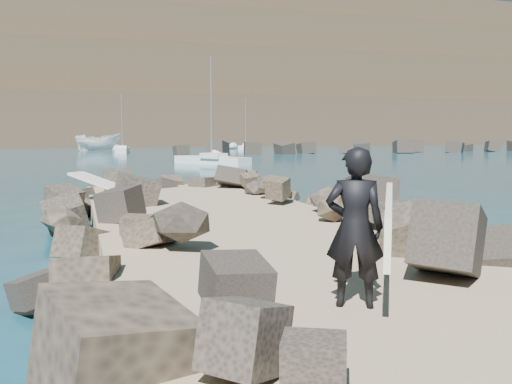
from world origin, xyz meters
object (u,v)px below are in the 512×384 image
at_px(boat_imported, 98,142).
at_px(surfboard_resting, 104,187).
at_px(sailboat_c, 212,160).
at_px(surfer_with_board, 360,227).
at_px(radome, 433,8).

bearing_deg(boat_imported, surfboard_resting, -174.24).
xyz_separation_m(boat_imported, sailboat_c, (7.73, -39.36, -0.90)).
height_order(boat_imported, sailboat_c, sailboat_c).
height_order(surfer_with_board, radome, radome).
height_order(radome, sailboat_c, radome).
bearing_deg(boat_imported, radome, -47.42).
xyz_separation_m(surfboard_resting, radome, (108.99, 142.71, 40.96)).
xyz_separation_m(boat_imported, surfer_with_board, (-0.06, -80.30, 0.31)).
height_order(surfboard_resting, radome, radome).
xyz_separation_m(surfboard_resting, surfer_with_board, (2.41, -11.52, 0.52)).
relative_size(surfer_with_board, radome, 0.12).
height_order(surfboard_resting, surfer_with_board, surfer_with_board).
relative_size(surfboard_resting, radome, 0.15).
bearing_deg(surfboard_resting, boat_imported, 47.41).
relative_size(boat_imported, radome, 0.38).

